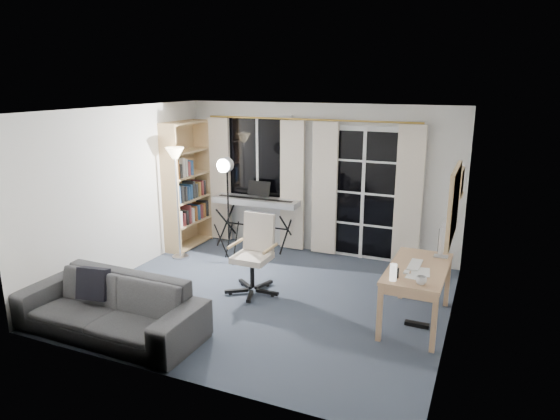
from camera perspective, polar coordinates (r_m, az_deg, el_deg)
The scene contains 17 objects.
floor at distance 6.61m, azimuth -1.58°, elevation -9.99°, with size 4.50×4.00×0.02m, color #323B49.
window at distance 8.33m, azimuth -2.50°, elevation 6.06°, with size 1.20×0.08×1.40m.
french_door at distance 7.82m, azimuth 9.51°, elevation 1.75°, with size 1.32×0.09×2.11m.
curtains at distance 7.97m, azimuth 3.17°, elevation 2.69°, with size 3.60×0.07×2.13m.
bookshelf at distance 8.44m, azimuth -10.87°, elevation 2.44°, with size 0.35×0.98×2.10m.
torchiere_lamp at distance 7.78m, azimuth -11.82°, elevation 4.50°, with size 0.34×0.34×1.76m.
keyboard_piano at distance 8.19m, azimuth -2.74°, elevation 0.90°, with size 1.46×0.72×1.05m.
studio_light at distance 7.44m, azimuth -6.21°, elevation 3.72°, with size 0.29×0.33×1.68m.
office_chair at distance 6.61m, azimuth -2.76°, elevation -4.16°, with size 0.69×0.72×1.04m.
desk at distance 5.95m, azimuth 15.46°, elevation -7.06°, with size 0.66×1.29×0.68m.
monitor at distance 6.24m, azimuth 18.06°, elevation -2.89°, with size 0.17×0.49×0.43m.
desk_clutter at distance 5.78m, azimuth 14.51°, elevation -8.32°, with size 0.41×0.77×0.87m.
mug at distance 5.42m, azimuth 15.84°, elevation -7.65°, with size 0.11×0.09×0.11m, color silver.
wall_mirror at distance 5.24m, azimuth 19.20°, elevation 0.63°, with size 0.04×0.94×0.74m.
framed_print at distance 6.11m, azimuth 19.99°, elevation 2.96°, with size 0.03×0.42×0.32m.
wall_shelf at distance 6.64m, azimuth 19.56°, elevation 2.18°, with size 0.16×0.30×0.18m.
sofa at distance 5.88m, azimuth -19.06°, elevation -9.47°, with size 2.17×0.67×0.84m.
Camera 1 is at (2.54, -5.44, 2.75)m, focal length 32.00 mm.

